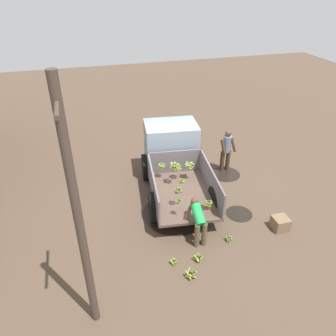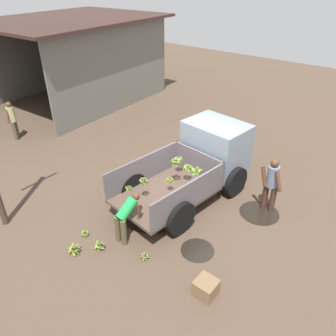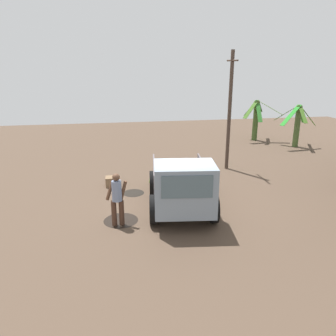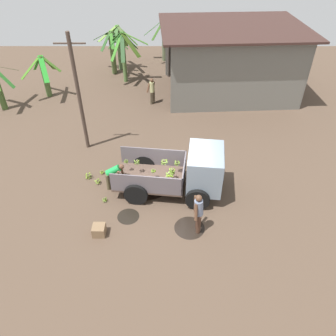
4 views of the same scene
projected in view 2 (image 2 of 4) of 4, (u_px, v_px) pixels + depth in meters
The scene contains 14 objects.
ground at pixel (191, 193), 9.99m from camera, with size 36.00×36.00×0.00m, color brown.
mud_patch_0 at pixel (259, 213), 9.16m from camera, with size 1.10×1.10×0.01m, color black.
mud_patch_1 at pixel (197, 250), 7.94m from camera, with size 0.82×0.82×0.01m, color black.
mud_patch_2 at pixel (154, 209), 9.32m from camera, with size 2.08×2.08×0.01m, color black.
cargo_truck at pixel (205, 157), 9.78m from camera, with size 4.36×2.50×1.97m.
warehouse_shed at pixel (81, 42), 16.08m from camera, with size 8.57×6.73×3.91m.
person_foreground_visitor at pixel (271, 183), 8.80m from camera, with size 0.34×0.68×1.67m.
person_worker_loading at pixel (127, 215), 7.97m from camera, with size 0.76×0.59×1.18m.
person_bystander_near_shed at pixel (12, 119), 12.72m from camera, with size 0.54×0.49×1.54m.
banana_bunch_on_ground_0 at pixel (100, 245), 7.91m from camera, with size 0.26×0.27×0.21m.
banana_bunch_on_ground_1 at pixel (85, 233), 8.33m from camera, with size 0.20×0.20×0.15m.
banana_bunch_on_ground_2 at pixel (145, 256), 7.66m from camera, with size 0.19×0.19×0.17m.
banana_bunch_on_ground_3 at pixel (75, 249), 7.80m from camera, with size 0.30×0.30×0.24m.
wooden_crate_0 at pixel (206, 288), 6.78m from camera, with size 0.44×0.44×0.38m, color brown.
Camera 2 is at (-6.79, -4.51, 5.85)m, focal length 35.00 mm.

